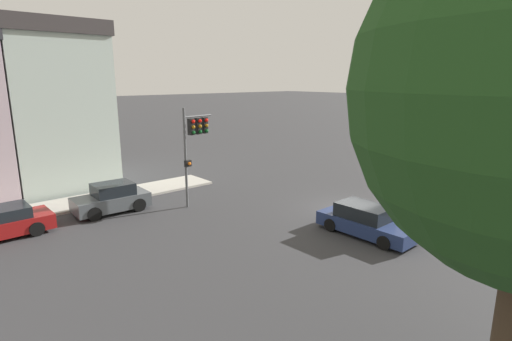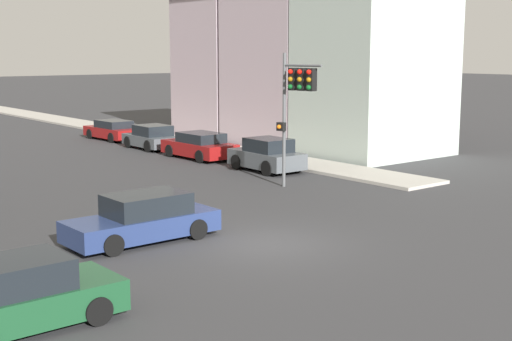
# 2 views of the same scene
# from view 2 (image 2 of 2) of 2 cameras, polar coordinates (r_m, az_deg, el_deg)

# --- Properties ---
(ground_plane) EXTENTS (300.00, 300.00, 0.00)m
(ground_plane) POSITION_cam_2_polar(r_m,az_deg,el_deg) (21.03, 0.79, -5.84)
(ground_plane) COLOR #333335
(sidewalk_strip) EXTENTS (2.73, 60.00, 0.14)m
(sidewalk_strip) POSITION_cam_2_polar(r_m,az_deg,el_deg) (53.98, -12.41, 3.40)
(sidewalk_strip) COLOR #ADA89E
(sidewalk_strip) RESTS_ON ground_plane
(rowhouse_backdrop) EXTENTS (7.61, 17.91, 10.47)m
(rowhouse_backdrop) POSITION_cam_2_polar(r_m,az_deg,el_deg) (43.00, 3.57, 8.95)
(rowhouse_backdrop) COLOR #ADBCB2
(rowhouse_backdrop) RESTS_ON ground_plane
(traffic_signal) EXTENTS (0.77, 2.06, 5.53)m
(traffic_signal) POSITION_cam_2_polar(r_m,az_deg,el_deg) (28.86, 3.23, 6.30)
(traffic_signal) COLOR #515456
(traffic_signal) RESTS_ON ground_plane
(crossing_car_0) EXTENTS (4.55, 1.92, 1.43)m
(crossing_car_0) POSITION_cam_2_polar(r_m,az_deg,el_deg) (21.37, -9.01, -3.88)
(crossing_car_0) COLOR navy
(crossing_car_0) RESTS_ON ground_plane
(crossing_car_1) EXTENTS (3.89, 1.92, 1.46)m
(crossing_car_1) POSITION_cam_2_polar(r_m,az_deg,el_deg) (15.37, -18.20, -9.51)
(crossing_car_1) COLOR #194728
(crossing_car_1) RESTS_ON ground_plane
(parked_car_0) EXTENTS (2.04, 3.90, 1.56)m
(parked_car_0) POSITION_cam_2_polar(r_m,az_deg,el_deg) (33.58, 0.88, 1.21)
(parked_car_0) COLOR #4C5156
(parked_car_0) RESTS_ON ground_plane
(parked_car_1) EXTENTS (2.10, 4.54, 1.38)m
(parked_car_1) POSITION_cam_2_polar(r_m,az_deg,el_deg) (37.69, -4.53, 1.97)
(parked_car_1) COLOR maroon
(parked_car_1) RESTS_ON ground_plane
(parked_car_2) EXTENTS (2.05, 3.88, 1.39)m
(parked_car_2) POSITION_cam_2_polar(r_m,az_deg,el_deg) (41.79, -8.32, 2.63)
(parked_car_2) COLOR #4C5156
(parked_car_2) RESTS_ON ground_plane
(parked_car_3) EXTENTS (2.05, 4.57, 1.26)m
(parked_car_3) POSITION_cam_2_polar(r_m,az_deg,el_deg) (46.58, -11.38, 3.17)
(parked_car_3) COLOR maroon
(parked_car_3) RESTS_ON ground_plane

